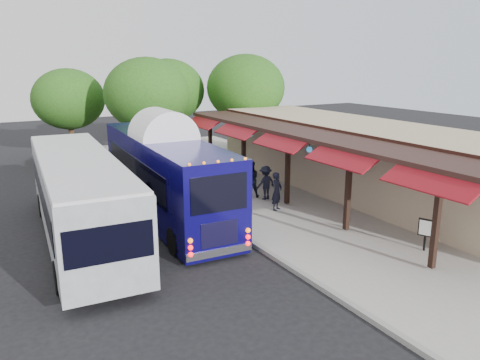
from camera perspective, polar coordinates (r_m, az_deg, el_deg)
ground at (r=16.80m, az=3.00°, el=-8.97°), size 90.00×90.00×0.00m
sidewalk at (r=22.58m, az=8.24°, el=-2.72°), size 10.00×40.00×0.15m
curb at (r=20.04m, az=-3.07°, el=-4.80°), size 0.20×40.00×0.16m
station_shelter at (r=24.32m, az=14.72°, el=2.50°), size 8.15×20.00×3.60m
coach_bus at (r=20.55m, az=-9.17°, el=1.09°), size 3.02×11.70×3.71m
city_bus at (r=18.53m, az=-18.99°, el=-1.67°), size 3.41×12.13×3.22m
ped_a at (r=20.82m, az=4.52°, el=-1.39°), size 0.75×0.68×1.73m
ped_b at (r=22.74m, az=1.29°, el=0.10°), size 1.06×0.95×1.79m
ped_c at (r=21.81m, az=-3.25°, el=-0.32°), size 1.23×0.75×1.95m
ped_d at (r=22.41m, az=3.14°, el=-0.34°), size 1.12×0.72×1.64m
sign_board at (r=17.61m, az=21.71°, el=-5.61°), size 0.26×0.50×1.17m
tree_left at (r=30.58m, az=-11.27°, el=10.24°), size 5.39×5.39×6.89m
tree_mid at (r=34.88m, az=-8.81°, el=10.73°), size 5.32×5.32×6.81m
tree_right at (r=33.89m, az=0.71°, el=11.15°), size 5.56×5.56×7.12m
tree_far at (r=34.12m, az=-20.18°, el=9.23°), size 4.82×4.82×6.17m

